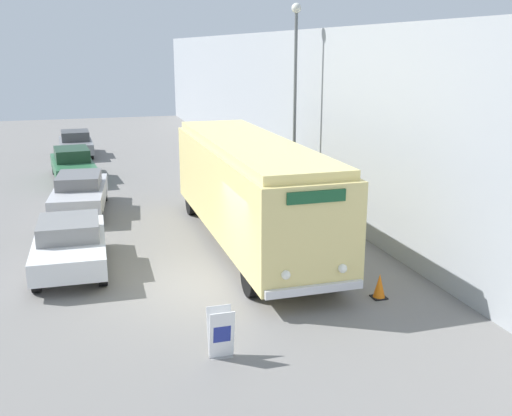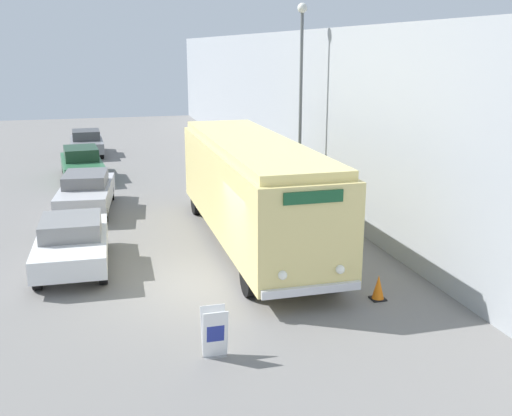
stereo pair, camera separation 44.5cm
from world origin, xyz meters
TOP-DOWN VIEW (x-y plane):
  - ground_plane at (0.00, 0.00)m, footprint 80.00×80.00m
  - building_wall_right at (5.94, 10.00)m, footprint 0.30×60.00m
  - vintage_bus at (2.04, 2.98)m, footprint 2.56×10.84m
  - sign_board at (-0.52, -3.75)m, footprint 0.51×0.39m
  - streetlamp at (4.91, 6.79)m, footprint 0.36×0.36m
  - parked_car_near at (-3.40, 2.28)m, footprint 2.04×4.30m
  - parked_car_mid at (-3.04, 8.44)m, footprint 2.27×4.77m
  - parked_car_far at (-3.27, 14.51)m, footprint 2.12×4.80m
  - parked_car_distant at (-3.07, 21.05)m, footprint 1.89×4.21m
  - traffic_cone at (3.94, -2.03)m, footprint 0.36×0.36m

SIDE VIEW (x-z plane):
  - ground_plane at x=0.00m, z-range 0.00..0.00m
  - traffic_cone at x=3.94m, z-range -0.01..0.63m
  - sign_board at x=-0.52m, z-range -0.02..1.03m
  - parked_car_distant at x=-3.07m, z-range 0.02..1.44m
  - parked_car_near at x=-3.40m, z-range 0.04..1.47m
  - parked_car_mid at x=-3.04m, z-range 0.03..1.48m
  - parked_car_far at x=-3.27m, z-range 0.02..1.50m
  - vintage_bus at x=2.04m, z-range 0.21..3.53m
  - building_wall_right at x=5.94m, z-range 0.00..6.72m
  - streetlamp at x=4.91m, z-range 1.01..8.59m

